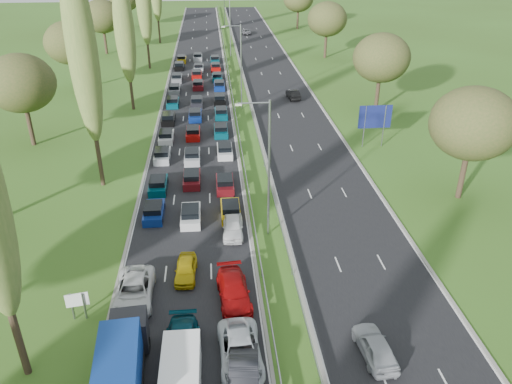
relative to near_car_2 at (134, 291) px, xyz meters
name	(u,v)px	position (x,y,z in m)	size (l,w,h in m)	color
ground	(241,104)	(10.43, 44.95, -0.81)	(260.00, 260.00, 0.00)	#37571B
near_carriageway	(197,100)	(3.68, 47.45, -0.81)	(10.50, 215.00, 0.04)	black
far_carriageway	(282,98)	(17.18, 47.45, -0.81)	(10.50, 215.00, 0.04)	black
central_reservation	(240,96)	(10.43, 47.45, -0.26)	(2.36, 215.00, 0.32)	gray
lamp_columns	(241,68)	(10.43, 42.95, 5.19)	(0.18, 140.18, 12.00)	gray
poplar_row	(110,37)	(-5.57, 33.11, 11.57)	(2.80, 127.80, 22.44)	#2D2116
woodland_left	(11,92)	(-16.07, 27.57, 6.87)	(8.00, 166.00, 11.10)	#2D2116
woodland_right	(402,73)	(29.93, 31.61, 6.87)	(8.00, 153.00, 11.10)	#2D2116
traffic_queue_fill	(196,108)	(3.66, 42.28, -0.37)	(9.13, 68.45, 0.80)	navy
near_car_2	(134,291)	(0.00, 0.00, 0.00)	(2.63, 5.70, 1.58)	silver
near_car_7	(182,347)	(3.58, -5.64, -0.03)	(2.14, 5.27, 1.53)	#043949
near_car_8	(186,269)	(3.54, 2.50, -0.13)	(1.57, 3.91, 1.33)	#B99F0C
near_car_9	(244,378)	(7.18, -8.39, 0.01)	(1.70, 4.88, 1.61)	black
near_car_10	(240,351)	(7.12, -6.31, -0.02)	(2.54, 5.52, 1.53)	silver
near_car_11	(234,291)	(7.01, -0.59, -0.02)	(2.16, 5.31, 1.54)	#99090A
near_car_12	(233,226)	(7.39, 8.24, -0.05)	(1.75, 4.34, 1.48)	white
far_car_0	(375,346)	(15.40, -6.65, -0.05)	(1.76, 4.37, 1.49)	#ACAFB6
far_car_1	(293,94)	(18.78, 46.88, -0.07)	(1.52, 4.36, 1.44)	black
far_car_2	(246,31)	(15.60, 103.34, -0.14)	(2.17, 4.71, 1.31)	slate
blue_lorry	(122,367)	(0.40, -7.91, 0.99)	(2.26, 8.14, 3.44)	black
white_van_rear	(181,375)	(3.65, -8.15, 0.33)	(2.17, 5.53, 2.22)	white
info_sign	(78,303)	(-3.47, -1.54, 0.56)	(1.49, 0.37, 2.10)	gray
direction_sign	(375,119)	(25.33, 26.60, 2.76)	(4.00, 0.16, 5.20)	gray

